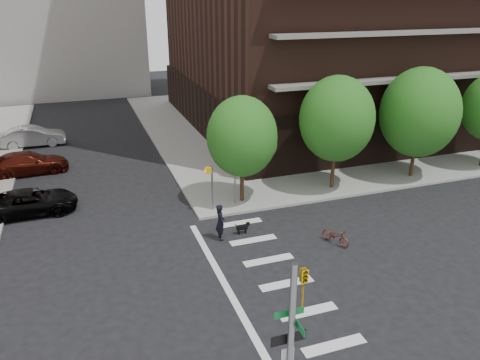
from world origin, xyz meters
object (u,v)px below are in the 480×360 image
object	(u,v)px
parked_car_silver	(33,136)
parked_car_black	(30,202)
parked_car_maroon	(28,163)
scooter	(336,236)
dog_walker	(220,222)

from	to	relation	value
parked_car_silver	parked_car_black	bearing A→B (deg)	-178.59
parked_car_maroon	scooter	world-z (taller)	parked_car_maroon
scooter	dog_walker	distance (m)	5.73
parked_car_black	parked_car_silver	xyz separation A→B (m)	(-0.55, 13.37, 0.11)
parked_car_maroon	parked_car_silver	world-z (taller)	parked_car_silver
parked_car_silver	dog_walker	bearing A→B (deg)	-154.73
scooter	dog_walker	world-z (taller)	dog_walker
parked_car_black	parked_car_silver	size ratio (longest dim) A/B	1.02
parked_car_maroon	parked_car_silver	distance (m)	6.53
parked_car_black	scooter	xyz separation A→B (m)	(14.36, -8.62, -0.28)
parked_car_silver	parked_car_maroon	bearing A→B (deg)	179.05
parked_car_black	dog_walker	xyz separation A→B (m)	(9.14, -6.31, 0.25)
parked_car_maroon	parked_car_black	bearing A→B (deg)	179.93
parked_car_maroon	dog_walker	xyz separation A→B (m)	(9.69, -13.15, 0.19)
parked_car_black	scooter	distance (m)	16.76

